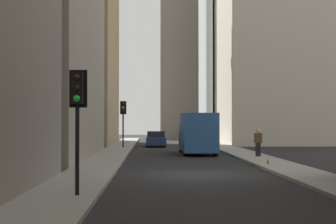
% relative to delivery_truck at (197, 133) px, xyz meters
% --- Properties ---
extents(ground_plane, '(135.00, 135.00, 0.00)m').
position_rel_delivery_truck_xyz_m(ground_plane, '(-13.57, 1.40, -1.46)').
color(ground_plane, black).
extents(sidewalk_right, '(90.00, 2.20, 0.14)m').
position_rel_delivery_truck_xyz_m(sidewalk_right, '(-13.57, 5.90, -1.39)').
color(sidewalk_right, gray).
rests_on(sidewalk_right, ground_plane).
extents(sidewalk_left, '(90.00, 2.20, 0.14)m').
position_rel_delivery_truck_xyz_m(sidewalk_left, '(-13.57, -3.10, -1.39)').
color(sidewalk_left, gray).
rests_on(sidewalk_left, ground_plane).
extents(building_left_far, '(14.10, 10.00, 18.01)m').
position_rel_delivery_truck_xyz_m(building_left_far, '(17.23, -9.20, 7.55)').
color(building_left_far, beige).
rests_on(building_left_far, ground_plane).
extents(building_right_far, '(15.23, 10.50, 27.37)m').
position_rel_delivery_truck_xyz_m(building_right_far, '(15.40, 11.99, 12.24)').
color(building_right_far, '#9E8966').
rests_on(building_right_far, ground_plane).
extents(delivery_truck, '(6.46, 2.25, 2.84)m').
position_rel_delivery_truck_xyz_m(delivery_truck, '(0.00, 0.00, 0.00)').
color(delivery_truck, '#285699').
rests_on(delivery_truck, ground_plane).
extents(sedan_navy, '(4.30, 1.78, 1.42)m').
position_rel_delivery_truck_xyz_m(sedan_navy, '(10.72, 2.80, -0.80)').
color(sedan_navy, navy).
rests_on(sedan_navy, ground_plane).
extents(traffic_light_foreground, '(0.43, 0.52, 3.62)m').
position_rel_delivery_truck_xyz_m(traffic_light_foreground, '(-20.25, 5.39, 1.33)').
color(traffic_light_foreground, black).
rests_on(traffic_light_foreground, sidewalk_right).
extents(traffic_light_midblock, '(0.43, 0.52, 3.86)m').
position_rel_delivery_truck_xyz_m(traffic_light_midblock, '(6.43, 5.58, 1.52)').
color(traffic_light_midblock, black).
rests_on(traffic_light_midblock, sidewalk_right).
extents(pedestrian, '(0.26, 0.44, 1.69)m').
position_rel_delivery_truck_xyz_m(pedestrian, '(-4.57, -3.30, -0.40)').
color(pedestrian, black).
rests_on(pedestrian, sidewalk_left).
extents(discarded_bottle, '(0.07, 0.07, 0.27)m').
position_rel_delivery_truck_xyz_m(discarded_bottle, '(-10.12, -2.57, -1.21)').
color(discarded_bottle, brown).
rests_on(discarded_bottle, sidewalk_left).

